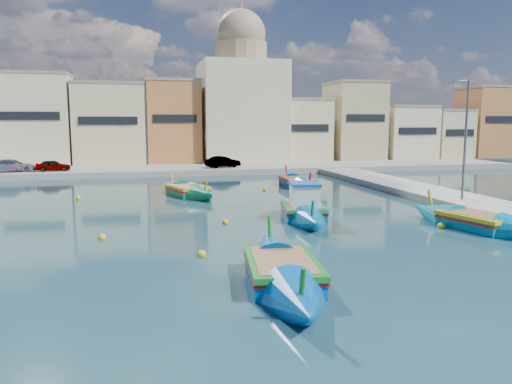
{
  "coord_description": "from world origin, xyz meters",
  "views": [
    {
      "loc": [
        -2.42,
        -21.62,
        5.38
      ],
      "look_at": [
        4.0,
        6.0,
        1.4
      ],
      "focal_mm": 35.0,
      "sensor_mm": 36.0,
      "label": 1
    }
  ],
  "objects_px": {
    "church_block": "(241,97)",
    "luzzu_cyan_mid": "(297,183)",
    "luzzu_turquoise_cabin": "(303,211)",
    "luzzu_blue_south": "(283,274)",
    "luzzu_cyan_south": "(478,223)",
    "luzzu_green": "(188,192)",
    "quay_street_lamp": "(465,139)"
  },
  "relations": [
    {
      "from": "church_block",
      "to": "luzzu_cyan_mid",
      "type": "relative_size",
      "value": 2.06
    },
    {
      "from": "luzzu_turquoise_cabin",
      "to": "luzzu_blue_south",
      "type": "distance_m",
      "value": 11.76
    },
    {
      "from": "luzzu_blue_south",
      "to": "luzzu_turquoise_cabin",
      "type": "bearing_deg",
      "value": 68.2
    },
    {
      "from": "luzzu_turquoise_cabin",
      "to": "luzzu_cyan_south",
      "type": "bearing_deg",
      "value": -33.21
    },
    {
      "from": "luzzu_turquoise_cabin",
      "to": "luzzu_green",
      "type": "bearing_deg",
      "value": 119.26
    },
    {
      "from": "luzzu_cyan_south",
      "to": "luzzu_turquoise_cabin",
      "type": "bearing_deg",
      "value": 146.79
    },
    {
      "from": "church_block",
      "to": "luzzu_cyan_south",
      "type": "relative_size",
      "value": 2.08
    },
    {
      "from": "church_block",
      "to": "luzzu_turquoise_cabin",
      "type": "distance_m",
      "value": 36.11
    },
    {
      "from": "church_block",
      "to": "luzzu_blue_south",
      "type": "bearing_deg",
      "value": -99.7
    },
    {
      "from": "quay_street_lamp",
      "to": "luzzu_turquoise_cabin",
      "type": "bearing_deg",
      "value": -174.6
    },
    {
      "from": "church_block",
      "to": "luzzu_cyan_south",
      "type": "distance_m",
      "value": 41.06
    },
    {
      "from": "luzzu_cyan_mid",
      "to": "luzzu_blue_south",
      "type": "distance_m",
      "value": 25.28
    },
    {
      "from": "church_block",
      "to": "quay_street_lamp",
      "type": "xyz_separation_m",
      "value": [
        7.44,
        -34.0,
        -4.07
      ]
    },
    {
      "from": "luzzu_cyan_mid",
      "to": "luzzu_blue_south",
      "type": "height_order",
      "value": "luzzu_blue_south"
    },
    {
      "from": "luzzu_turquoise_cabin",
      "to": "luzzu_cyan_mid",
      "type": "relative_size",
      "value": 1.09
    },
    {
      "from": "luzzu_cyan_mid",
      "to": "church_block",
      "type": "bearing_deg",
      "value": 90.82
    },
    {
      "from": "luzzu_green",
      "to": "luzzu_cyan_mid",
      "type": "bearing_deg",
      "value": 17.54
    },
    {
      "from": "luzzu_cyan_mid",
      "to": "luzzu_green",
      "type": "xyz_separation_m",
      "value": [
        -9.42,
        -2.98,
        -0.01
      ]
    },
    {
      "from": "luzzu_turquoise_cabin",
      "to": "luzzu_green",
      "type": "distance_m",
      "value": 11.49
    },
    {
      "from": "quay_street_lamp",
      "to": "luzzu_turquoise_cabin",
      "type": "relative_size",
      "value": 0.79
    },
    {
      "from": "church_block",
      "to": "luzzu_cyan_south",
      "type": "xyz_separation_m",
      "value": [
        4.15,
        -40.03,
        -8.11
      ]
    },
    {
      "from": "luzzu_turquoise_cabin",
      "to": "luzzu_blue_south",
      "type": "height_order",
      "value": "luzzu_turquoise_cabin"
    },
    {
      "from": "luzzu_cyan_mid",
      "to": "luzzu_cyan_south",
      "type": "bearing_deg",
      "value": -77.97
    },
    {
      "from": "quay_street_lamp",
      "to": "luzzu_turquoise_cabin",
      "type": "xyz_separation_m",
      "value": [
        -10.93,
        -1.03,
        -3.95
      ]
    },
    {
      "from": "quay_street_lamp",
      "to": "luzzu_green",
      "type": "bearing_deg",
      "value": 151.48
    },
    {
      "from": "luzzu_cyan_mid",
      "to": "luzzu_cyan_south",
      "type": "distance_m",
      "value": 18.4
    },
    {
      "from": "luzzu_cyan_mid",
      "to": "luzzu_blue_south",
      "type": "bearing_deg",
      "value": -108.86
    },
    {
      "from": "church_block",
      "to": "quay_street_lamp",
      "type": "bearing_deg",
      "value": -77.65
    },
    {
      "from": "luzzu_cyan_mid",
      "to": "luzzu_green",
      "type": "distance_m",
      "value": 9.88
    },
    {
      "from": "quay_street_lamp",
      "to": "luzzu_cyan_mid",
      "type": "relative_size",
      "value": 0.86
    },
    {
      "from": "luzzu_turquoise_cabin",
      "to": "church_block",
      "type": "bearing_deg",
      "value": 84.32
    },
    {
      "from": "quay_street_lamp",
      "to": "luzzu_cyan_south",
      "type": "relative_size",
      "value": 0.87
    }
  ]
}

